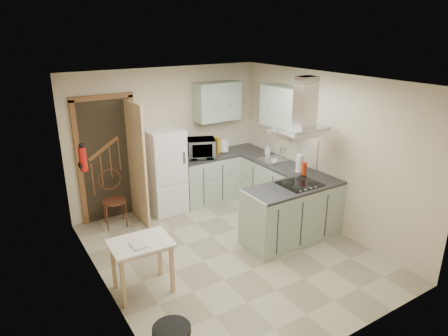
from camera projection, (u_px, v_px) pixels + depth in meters
floor at (231, 252)px, 5.90m from camera, size 4.20×4.20×0.00m
ceiling at (232, 80)px, 5.06m from camera, size 4.20×4.20×0.00m
back_wall at (167, 138)px, 7.15m from camera, size 3.60×0.00×3.60m
left_wall at (100, 202)px, 4.58m from camera, size 0.00×4.20×4.20m
right_wall at (325, 152)px, 6.38m from camera, size 0.00×4.20×4.20m
doorway at (108, 160)px, 6.64m from camera, size 1.10×0.12×2.10m
fridge at (165, 171)px, 6.98m from camera, size 0.60×0.60×1.50m
counter_back at (208, 178)px, 7.51m from camera, size 1.08×0.60×0.90m
counter_right at (265, 180)px, 7.40m from camera, size 0.60×1.95×0.90m
splashback at (213, 136)px, 7.66m from camera, size 1.68×0.02×0.50m
wall_cabinet_back at (217, 101)px, 7.29m from camera, size 0.85×0.35×0.70m
wall_cabinet_right at (284, 107)px, 6.77m from camera, size 0.35×0.90×0.70m
peninsula at (293, 213)px, 6.12m from camera, size 1.55×0.65×0.90m
hob at (300, 184)px, 6.02m from camera, size 0.58×0.50×0.01m
extractor_hood at (303, 131)px, 5.74m from camera, size 0.90×0.55×0.10m
sink at (272, 160)px, 7.11m from camera, size 0.45×0.40×0.01m
fire_extinguisher at (83, 159)px, 5.24m from camera, size 0.10×0.10×0.32m
drop_leaf_table at (142, 266)px, 4.94m from camera, size 0.75×0.58×0.68m
bentwood_chair at (114, 201)px, 6.56m from camera, size 0.44×0.44×0.87m
microwave at (198, 148)px, 7.19m from camera, size 0.73×0.63×0.34m
kettle at (224, 146)px, 7.50m from camera, size 0.18×0.18×0.25m
cereal_box at (217, 145)px, 7.51m from camera, size 0.07×0.18×0.27m
soap_bottle at (267, 150)px, 7.35m from camera, size 0.11×0.11×0.19m
paper_towel at (300, 163)px, 6.48m from camera, size 0.12×0.12×0.30m
cup at (274, 161)px, 6.88m from camera, size 0.13×0.13×0.09m
red_bottle at (304, 169)px, 6.34m from camera, size 0.09×0.09×0.22m
book at (131, 243)px, 4.70m from camera, size 0.17×0.23×0.10m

